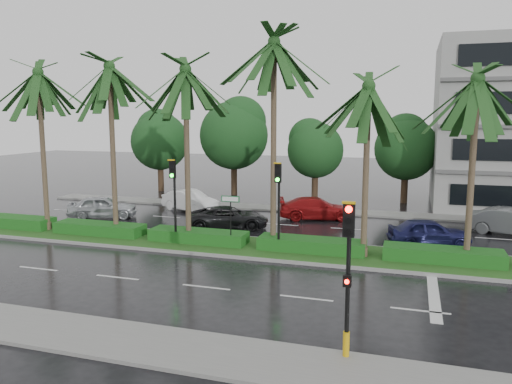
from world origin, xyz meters
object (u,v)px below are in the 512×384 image
(signal_median_left, at_px, (174,189))
(car_blue, at_px, (429,232))
(car_silver, at_px, (103,207))
(car_grey, at_px, (512,222))
(car_red, at_px, (316,208))
(street_sign, at_px, (230,208))
(car_white, at_px, (190,201))
(car_darkgrey, at_px, (229,217))
(signal_near, at_px, (348,273))

(signal_median_left, xyz_separation_m, car_blue, (12.50, 4.09, -2.29))
(car_silver, xyz_separation_m, car_grey, (24.83, 2.74, 0.00))
(car_red, relative_size, car_grey, 1.07)
(street_sign, height_order, car_blue, street_sign)
(signal_median_left, xyz_separation_m, car_silver, (-7.83, 5.12, -2.25))
(signal_median_left, distance_m, car_blue, 13.35)
(car_blue, relative_size, car_grey, 0.91)
(car_white, bearing_deg, car_grey, -70.47)
(car_darkgrey, height_order, car_red, car_red)
(signal_near, relative_size, car_darkgrey, 0.92)
(signal_median_left, height_order, car_grey, signal_median_left)
(signal_near, distance_m, street_sign, 12.11)
(car_white, bearing_deg, car_darkgrey, -110.75)
(car_silver, height_order, car_white, car_silver)
(car_red, xyz_separation_m, car_grey, (11.33, -1.14, 0.04))
(car_silver, distance_m, car_red, 14.05)
(signal_median_left, height_order, car_white, signal_median_left)
(car_silver, distance_m, car_grey, 24.98)
(street_sign, bearing_deg, car_blue, 22.36)
(car_darkgrey, relative_size, car_blue, 1.14)
(signal_near, bearing_deg, car_blue, 79.72)
(signal_near, relative_size, car_red, 0.89)
(signal_median_left, distance_m, car_darkgrey, 5.43)
(car_silver, bearing_deg, signal_near, -154.68)
(car_red, height_order, car_blue, car_red)
(car_darkgrey, relative_size, car_red, 0.97)
(car_silver, height_order, car_darkgrey, car_silver)
(car_silver, bearing_deg, car_white, -73.94)
(car_white, bearing_deg, street_sign, -121.62)
(car_blue, bearing_deg, street_sign, 98.04)
(street_sign, relative_size, car_silver, 0.59)
(car_blue, bearing_deg, signal_median_left, 93.80)
(car_white, height_order, car_blue, car_white)
(street_sign, height_order, car_darkgrey, street_sign)
(signal_near, height_order, car_white, signal_near)
(signal_near, relative_size, car_white, 0.97)
(signal_median_left, xyz_separation_m, car_darkgrey, (1.17, 4.76, -2.34))
(signal_near, xyz_separation_m, car_blue, (2.50, 13.78, -1.80))
(signal_median_left, xyz_separation_m, street_sign, (3.00, 0.18, -0.87))
(car_white, height_order, car_grey, car_grey)
(street_sign, distance_m, car_blue, 10.37)
(car_red, bearing_deg, street_sign, 146.14)
(car_blue, xyz_separation_m, car_grey, (4.50, 3.77, 0.05))
(signal_near, height_order, car_blue, signal_near)
(car_red, bearing_deg, car_silver, 89.02)
(signal_near, distance_m, car_white, 23.05)
(car_blue, bearing_deg, signal_near, 155.39)
(signal_near, relative_size, street_sign, 1.68)
(car_white, bearing_deg, signal_near, -121.73)
(street_sign, relative_size, car_white, 0.58)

